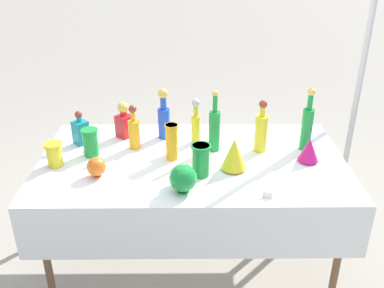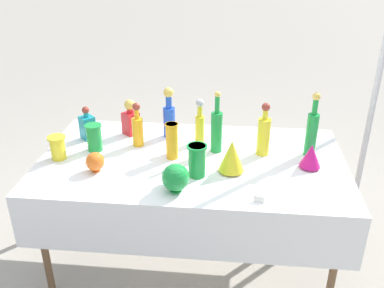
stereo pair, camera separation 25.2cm
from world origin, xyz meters
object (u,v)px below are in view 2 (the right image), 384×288
object	(u,v)px
tall_bottle_3	(217,129)
cardboard_box_behind_left	(227,174)
square_decanter_0	(87,126)
fluted_vase_0	(311,156)
tall_bottle_2	(138,128)
round_bowl_0	(175,178)
tall_bottle_0	(312,130)
cardboard_box_behind_right	(250,168)
tall_bottle_1	(169,116)
canopy_pole	(377,86)
square_decanter_1	(131,119)
tall_bottle_4	(200,123)
slender_vase_2	(172,140)
slender_vase_3	(94,137)
fluted_vase_1	(232,156)
tall_bottle_5	(264,134)
round_bowl_1	(95,162)
slender_vase_1	(58,147)
slender_vase_0	(197,160)

from	to	relation	value
tall_bottle_3	cardboard_box_behind_left	distance (m)	1.11
square_decanter_0	fluted_vase_0	xyz separation A→B (m)	(1.43, -0.26, -0.01)
fluted_vase_0	cardboard_box_behind_left	world-z (taller)	fluted_vase_0
tall_bottle_2	round_bowl_0	world-z (taller)	tall_bottle_2
tall_bottle_0	cardboard_box_behind_right	xyz separation A→B (m)	(-0.32, 0.83, -0.75)
tall_bottle_1	canopy_pole	world-z (taller)	canopy_pole
tall_bottle_2	square_decanter_1	size ratio (longest dim) A/B	1.18
square_decanter_1	canopy_pole	distance (m)	1.74
round_bowl_0	canopy_pole	bearing A→B (deg)	39.47
tall_bottle_4	slender_vase_2	size ratio (longest dim) A/B	1.33
tall_bottle_4	cardboard_box_behind_left	xyz separation A→B (m)	(0.19, 0.67, -0.76)
tall_bottle_2	slender_vase_3	size ratio (longest dim) A/B	1.68
tall_bottle_0	canopy_pole	world-z (taller)	canopy_pole
fluted_vase_0	canopy_pole	bearing A→B (deg)	53.72
tall_bottle_2	tall_bottle_3	size ratio (longest dim) A/B	0.74
fluted_vase_1	tall_bottle_2	bearing A→B (deg)	154.94
tall_bottle_5	round_bowl_1	bearing A→B (deg)	-162.02
tall_bottle_2	tall_bottle_4	distance (m)	0.40
square_decanter_0	round_bowl_1	size ratio (longest dim) A/B	1.93
tall_bottle_3	tall_bottle_4	distance (m)	0.16
tall_bottle_1	tall_bottle_4	distance (m)	0.22
round_bowl_0	square_decanter_0	bearing A→B (deg)	138.70
fluted_vase_1	round_bowl_0	distance (m)	0.38
tall_bottle_0	round_bowl_0	bearing A→B (deg)	-147.10
tall_bottle_0	slender_vase_1	size ratio (longest dim) A/B	2.76
tall_bottle_4	square_decanter_0	world-z (taller)	tall_bottle_4
tall_bottle_2	slender_vase_1	distance (m)	0.50
tall_bottle_4	slender_vase_1	world-z (taller)	tall_bottle_4
square_decanter_0	slender_vase_0	size ratio (longest dim) A/B	1.19
tall_bottle_4	square_decanter_1	world-z (taller)	tall_bottle_4
fluted_vase_0	round_bowl_1	bearing A→B (deg)	-172.35
tall_bottle_2	canopy_pole	bearing A→B (deg)	18.56
tall_bottle_2	slender_vase_0	world-z (taller)	tall_bottle_2
tall_bottle_3	slender_vase_3	size ratio (longest dim) A/B	2.28
round_bowl_0	canopy_pole	size ratio (longest dim) A/B	0.06
fluted_vase_1	canopy_pole	size ratio (longest dim) A/B	0.08
tall_bottle_0	cardboard_box_behind_right	size ratio (longest dim) A/B	0.72
fluted_vase_0	slender_vase_0	bearing A→B (deg)	-166.38
slender_vase_1	slender_vase_3	distance (m)	0.23
slender_vase_1	canopy_pole	size ratio (longest dim) A/B	0.06
slender_vase_2	cardboard_box_behind_left	xyz separation A→B (m)	(0.33, 0.90, -0.75)
tall_bottle_4	slender_vase_0	distance (m)	0.44
tall_bottle_4	round_bowl_0	world-z (taller)	tall_bottle_4
tall_bottle_3	round_bowl_0	size ratio (longest dim) A/B	2.53
tall_bottle_5	round_bowl_0	distance (m)	0.68
tall_bottle_2	fluted_vase_0	bearing A→B (deg)	-10.19
fluted_vase_1	tall_bottle_4	bearing A→B (deg)	120.29
tall_bottle_2	slender_vase_2	xyz separation A→B (m)	(0.24, -0.15, 0.00)
slender_vase_2	canopy_pole	size ratio (longest dim) A/B	0.09
tall_bottle_1	cardboard_box_behind_left	size ratio (longest dim) A/B	0.56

